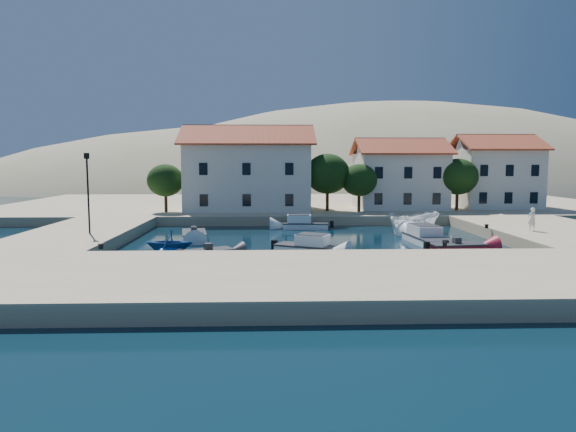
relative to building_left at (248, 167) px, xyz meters
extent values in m
plane|color=black|center=(6.00, -28.00, -5.94)|extent=(400.00, 400.00, 0.00)
cube|color=tan|center=(6.00, -34.00, -5.44)|extent=(52.00, 12.00, 1.00)
cube|color=tan|center=(26.50, -18.00, -5.44)|extent=(11.00, 20.00, 1.00)
cube|color=tan|center=(-13.00, -18.00, -5.44)|extent=(8.00, 20.00, 1.00)
cube|color=tan|center=(8.00, 10.00, -5.44)|extent=(80.00, 36.00, 1.00)
ellipsoid|color=tan|center=(-4.00, 82.00, -25.94)|extent=(198.00, 126.00, 72.00)
ellipsoid|color=tan|center=(41.00, 102.00, -30.94)|extent=(220.00, 176.00, 99.00)
cube|color=silver|center=(0.00, 0.00, -1.19)|extent=(14.00, 9.00, 7.50)
pyramid|color=maroon|center=(0.00, 0.00, 3.66)|extent=(14.70, 9.45, 2.20)
cube|color=silver|center=(18.00, 1.00, -1.69)|extent=(10.00, 8.00, 6.50)
pyramid|color=maroon|center=(18.00, 1.00, 2.46)|extent=(10.50, 8.40, 1.80)
cube|color=silver|center=(30.00, 2.00, -1.44)|extent=(9.00, 8.00, 7.00)
pyramid|color=maroon|center=(30.00, 2.00, 2.96)|extent=(9.45, 8.40, 1.80)
cylinder|color=#382314|center=(-9.00, -3.00, -3.69)|extent=(0.36, 0.36, 2.50)
ellipsoid|color=black|center=(-9.00, -3.00, -1.44)|extent=(4.00, 4.00, 3.60)
cylinder|color=#382314|center=(9.00, -2.50, -3.44)|extent=(0.36, 0.36, 3.00)
ellipsoid|color=black|center=(9.00, -2.50, -0.74)|extent=(5.00, 5.00, 4.50)
cylinder|color=#382314|center=(12.50, -3.00, -3.69)|extent=(0.36, 0.36, 2.50)
ellipsoid|color=black|center=(12.50, -3.00, -1.44)|extent=(4.00, 4.00, 3.60)
cylinder|color=#382314|center=(24.00, -2.00, -3.56)|extent=(0.36, 0.36, 2.75)
ellipsoid|color=black|center=(24.00, -2.00, -1.09)|extent=(4.60, 4.60, 4.14)
cylinder|color=black|center=(-11.50, -20.00, -1.94)|extent=(0.14, 0.14, 6.00)
cube|color=black|center=(-11.50, -20.00, 1.06)|extent=(0.35, 0.25, 0.45)
cylinder|color=black|center=(-8.30, -27.20, -4.79)|extent=(0.36, 0.36, 0.30)
cylinder|color=black|center=(14.00, -27.20, -4.79)|extent=(0.36, 0.36, 0.30)
cylinder|color=black|center=(20.70, -18.00, -4.79)|extent=(0.36, 0.36, 0.30)
cube|color=#2F2F33|center=(-1.67, -25.45, -5.69)|extent=(3.57, 2.81, 0.90)
cube|color=#2F2F33|center=(-1.67, -25.45, -5.36)|extent=(3.65, 2.88, 0.10)
cube|color=#2F2F33|center=(-1.67, -25.45, -5.14)|extent=(0.68, 0.68, 0.50)
cube|color=white|center=(5.05, -23.69, -5.69)|extent=(4.48, 3.49, 0.90)
cube|color=#2F2F33|center=(5.05, -23.69, -5.36)|extent=(4.58, 3.57, 0.10)
cube|color=white|center=(5.05, -23.69, -4.99)|extent=(2.64, 2.35, 0.90)
imported|color=#1A4B92|center=(9.60, -26.50, -5.94)|extent=(4.78, 3.95, 0.86)
cube|color=maroon|center=(16.20, -23.43, -5.69)|extent=(4.13, 2.30, 0.90)
cube|color=#2F2F33|center=(16.20, -23.43, -5.36)|extent=(4.23, 2.35, 0.10)
cube|color=#2F2F33|center=(16.20, -23.43, -5.14)|extent=(0.57, 0.57, 0.50)
cube|color=white|center=(15.20, -19.73, -5.69)|extent=(2.75, 5.79, 0.90)
cube|color=#2F2F33|center=(15.20, -19.73, -5.36)|extent=(2.81, 5.92, 0.10)
cube|color=white|center=(15.20, -19.73, -4.99)|extent=(2.18, 3.13, 0.90)
imported|color=white|center=(15.83, -13.72, -5.94)|extent=(5.71, 3.90, 2.06)
cube|color=white|center=(16.29, -9.16, -5.69)|extent=(2.71, 4.10, 0.90)
cube|color=#2F2F33|center=(16.29, -9.16, -5.36)|extent=(2.77, 4.19, 0.10)
cube|color=#2F2F33|center=(16.29, -9.16, -5.14)|extent=(0.62, 0.62, 0.50)
imported|color=#1A4B92|center=(-4.79, -22.93, -5.94)|extent=(3.75, 3.35, 1.80)
cube|color=white|center=(-3.95, -16.50, -5.69)|extent=(2.64, 4.61, 0.90)
cube|color=#2F2F33|center=(-3.95, -16.50, -5.36)|extent=(2.69, 4.71, 0.10)
cube|color=#2F2F33|center=(-3.95, -16.50, -5.14)|extent=(0.58, 0.58, 0.50)
cube|color=white|center=(5.97, -10.24, -5.69)|extent=(4.42, 2.04, 0.90)
cube|color=#2F2F33|center=(5.97, -10.24, -5.36)|extent=(4.52, 2.08, 0.10)
cube|color=white|center=(5.97, -10.24, -4.99)|extent=(2.37, 1.67, 0.90)
imported|color=white|center=(23.62, -19.74, -3.99)|extent=(0.75, 0.55, 1.89)
camera|label=1|loc=(2.58, -60.03, 0.64)|focal=32.00mm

